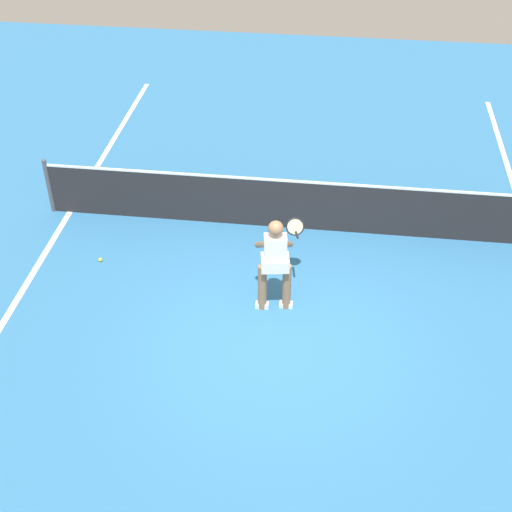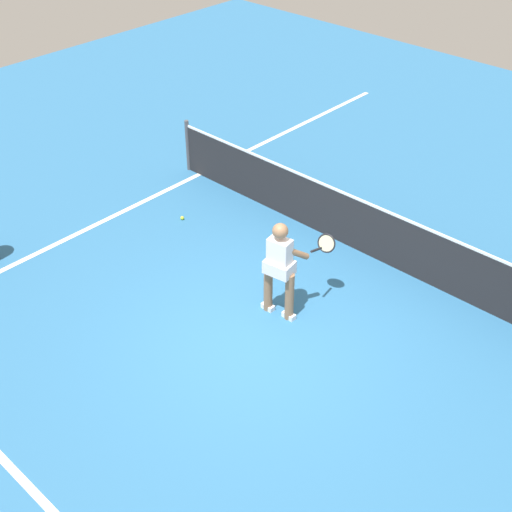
# 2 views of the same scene
# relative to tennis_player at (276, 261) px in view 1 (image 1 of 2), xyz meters

# --- Properties ---
(ground_plane) EXTENTS (24.22, 24.22, 0.00)m
(ground_plane) POSITION_rel_tennis_player_xyz_m (0.11, -0.64, -0.85)
(ground_plane) COLOR teal
(sideline_left_marking) EXTENTS (0.10, 16.63, 0.01)m
(sideline_left_marking) POSITION_rel_tennis_player_xyz_m (-3.91, -0.64, -0.84)
(sideline_left_marking) COLOR white
(sideline_left_marking) RESTS_ON ground
(court_net) EXTENTS (8.72, 0.08, 1.04)m
(court_net) POSITION_rel_tennis_player_xyz_m (0.11, 2.08, -0.36)
(court_net) COLOR #4C4C51
(court_net) RESTS_ON ground
(tennis_player) EXTENTS (0.71, 1.02, 1.55)m
(tennis_player) POSITION_rel_tennis_player_xyz_m (0.00, 0.00, 0.00)
(tennis_player) COLOR #8C6647
(tennis_player) RESTS_ON ground
(tennis_ball_mid) EXTENTS (0.07, 0.07, 0.07)m
(tennis_ball_mid) POSITION_rel_tennis_player_xyz_m (-2.93, 0.73, -0.81)
(tennis_ball_mid) COLOR #D1E533
(tennis_ball_mid) RESTS_ON ground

